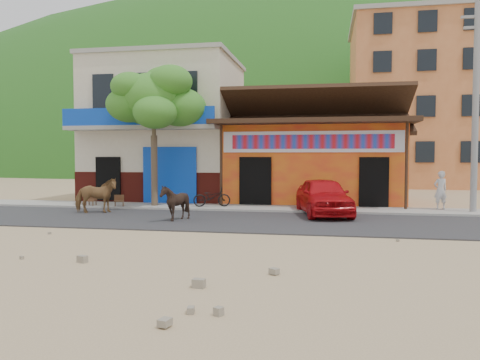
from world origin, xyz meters
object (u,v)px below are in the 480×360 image
Objects in this scene: tree at (154,135)px; utility_pole at (476,107)px; cow_dark at (175,203)px; red_car at (323,196)px; cow_tan at (96,196)px; cafe_chair_right at (91,196)px; pedestrian at (440,190)px; cafe_chair_left at (119,196)px; scooter at (212,197)px.

utility_pole reaches higher than tree.
tree is 5.04m from cow_dark.
utility_pole is 6.74m from red_car.
utility_pole is 11.85m from cow_dark.
utility_pole is 4.98× the size of cow_tan.
tree is 3.77m from cafe_chair_right.
cow_tan is 1.05× the size of pedestrian.
red_car is at bearing -8.66° from cafe_chair_right.
cafe_chair_right is at bearing 155.07° from cafe_chair_left.
cow_tan is 2.18m from cafe_chair_right.
red_car reaches higher than cow_tan.
cow_tan is at bearing 101.95° from scooter.
utility_pole reaches higher than pedestrian.
utility_pole reaches higher than scooter.
cow_tan reaches higher than scooter.
cafe_chair_right is (-5.24, -0.48, 0.01)m from scooter.
cow_dark is 5.91m from cafe_chair_right.
pedestrian reaches higher than scooter.
utility_pole is at bearing 85.91° from cow_dark.
scooter is 9.23m from pedestrian.
utility_pole reaches higher than cow_tan.
red_car is (4.95, 2.56, 0.08)m from cow_dark.
tree is 3.86× the size of scooter.
cow_tan is 3.99m from cow_dark.
red_car is at bearing -29.90° from cafe_chair_left.
cow_tan is 13.58m from pedestrian.
scooter is (-4.62, 1.23, -0.21)m from red_car.
cafe_chair_right is (-14.42, -1.24, -0.35)m from pedestrian.
red_car is 4.70× the size of cafe_chair_left.
utility_pole is 9.14× the size of cafe_chair_left.
pedestrian is 1.75× the size of cafe_chair_left.
pedestrian reaches higher than cow_dark.
cow_dark is at bearing -59.96° from tree.
utility_pole is 5.22× the size of pedestrian.
cow_dark is at bearing 157.16° from scooter.
scooter is at bearing 0.94° from cafe_chair_right.
pedestrian reaches higher than red_car.
red_car is 4.90× the size of cafe_chair_right.
cafe_chair_right is (-9.85, 0.74, -0.20)m from red_car.
cafe_chair_right is (-15.50, -0.70, -3.58)m from utility_pole.
tree reaches higher than scooter.
utility_pole reaches higher than cafe_chair_left.
pedestrian is at bearing 90.72° from cow_dark.
utility_pole is 1.95× the size of red_car.
cafe_chair_right is (-1.30, 0.00, -0.02)m from cafe_chair_left.
red_car is 4.99m from pedestrian.
utility_pole reaches higher than red_car.
cafe_chair_right is (-4.90, 3.30, -0.12)m from cow_dark.
cafe_chair_left is (-1.40, -0.50, -2.56)m from tree.
cafe_chair_left is at bearing 162.50° from red_car.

